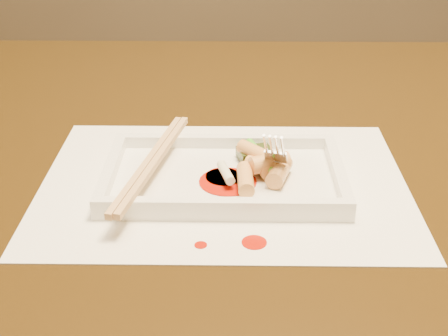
{
  "coord_description": "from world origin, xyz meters",
  "views": [
    {
      "loc": [
        0.01,
        -0.69,
        1.09
      ],
      "look_at": [
        -0.0,
        -0.09,
        0.77
      ],
      "focal_mm": 50.0,
      "sensor_mm": 36.0,
      "label": 1
    }
  ],
  "objects_px": {
    "plate_base": "(224,179)",
    "placemat": "(224,183)",
    "table": "(225,217)",
    "chopstick_a": "(148,161)",
    "fork": "(290,107)"
  },
  "relations": [
    {
      "from": "table",
      "to": "placemat",
      "type": "bearing_deg",
      "value": -90.0
    },
    {
      "from": "placemat",
      "to": "chopstick_a",
      "type": "distance_m",
      "value": 0.09
    },
    {
      "from": "table",
      "to": "plate_base",
      "type": "distance_m",
      "value": 0.14
    },
    {
      "from": "placemat",
      "to": "plate_base",
      "type": "height_order",
      "value": "plate_base"
    },
    {
      "from": "plate_base",
      "to": "fork",
      "type": "height_order",
      "value": "fork"
    },
    {
      "from": "plate_base",
      "to": "chopstick_a",
      "type": "relative_size",
      "value": 1.13
    },
    {
      "from": "placemat",
      "to": "table",
      "type": "bearing_deg",
      "value": 90.0
    },
    {
      "from": "table",
      "to": "placemat",
      "type": "xyz_separation_m",
      "value": [
        -0.0,
        -0.09,
        0.1
      ]
    },
    {
      "from": "table",
      "to": "fork",
      "type": "distance_m",
      "value": 0.21
    },
    {
      "from": "plate_base",
      "to": "placemat",
      "type": "bearing_deg",
      "value": -90.0
    },
    {
      "from": "table",
      "to": "placemat",
      "type": "distance_m",
      "value": 0.14
    },
    {
      "from": "plate_base",
      "to": "chopstick_a",
      "type": "distance_m",
      "value": 0.08
    },
    {
      "from": "placemat",
      "to": "chopstick_a",
      "type": "bearing_deg",
      "value": 180.0
    },
    {
      "from": "chopstick_a",
      "to": "fork",
      "type": "height_order",
      "value": "fork"
    },
    {
      "from": "chopstick_a",
      "to": "plate_base",
      "type": "bearing_deg",
      "value": 0.0
    }
  ]
}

